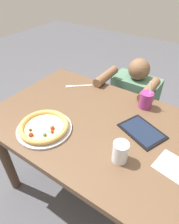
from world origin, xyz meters
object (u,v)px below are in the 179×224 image
(fork, at_px, (78,86))
(diner_seated, at_px, (132,109))
(pizza_near, at_px, (44,127))
(water_cup_clear, at_px, (120,152))
(tablet, at_px, (142,131))
(drink_cup_colored, at_px, (146,100))

(fork, bearing_deg, diner_seated, 53.93)
(pizza_near, height_order, fork, pizza_near)
(water_cup_clear, relative_size, fork, 0.67)
(water_cup_clear, xyz_separation_m, fork, (-0.59, 0.44, -0.06))
(water_cup_clear, relative_size, diner_seated, 0.12)
(pizza_near, xyz_separation_m, fork, (-0.13, 0.49, -0.02))
(pizza_near, distance_m, diner_seated, 1.01)
(tablet, distance_m, diner_seated, 0.77)
(water_cup_clear, bearing_deg, fork, 143.16)
(water_cup_clear, height_order, diner_seated, diner_seated)
(drink_cup_colored, height_order, water_cup_clear, drink_cup_colored)
(pizza_near, distance_m, fork, 0.51)
(drink_cup_colored, height_order, tablet, drink_cup_colored)
(diner_seated, bearing_deg, water_cup_clear, -72.24)
(pizza_near, xyz_separation_m, diner_seated, (0.18, 0.92, -0.37))
(diner_seated, bearing_deg, pizza_near, -100.88)
(water_cup_clear, distance_m, tablet, 0.25)
(tablet, bearing_deg, diner_seated, 115.30)
(pizza_near, relative_size, water_cup_clear, 2.83)
(tablet, bearing_deg, water_cup_clear, -93.67)
(pizza_near, xyz_separation_m, water_cup_clear, (0.45, 0.05, 0.04))
(tablet, bearing_deg, pizza_near, -147.50)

